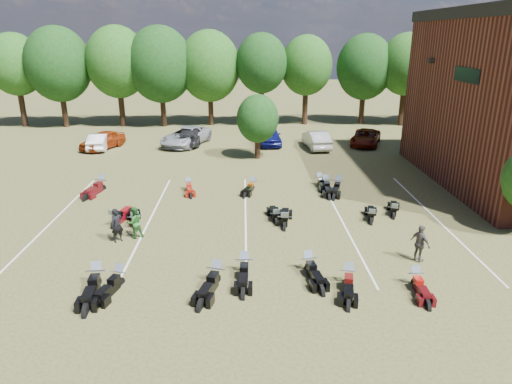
{
  "coord_description": "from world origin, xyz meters",
  "views": [
    {
      "loc": [
        -3.04,
        -18.95,
        9.17
      ],
      "look_at": [
        -2.43,
        4.0,
        1.2
      ],
      "focal_mm": 32.0,
      "sensor_mm": 36.0,
      "label": 1
    }
  ],
  "objects_px": {
    "person_grey": "(420,244)",
    "motorcycle_7": "(115,227)",
    "motorcycle_0": "(98,286)",
    "car_4": "(269,135)",
    "person_black": "(117,225)",
    "motorcycle_14": "(102,190)",
    "person_green": "(135,222)",
    "car_0": "(103,140)",
    "motorcycle_3": "(245,274)"
  },
  "relations": [
    {
      "from": "motorcycle_0",
      "to": "motorcycle_3",
      "type": "xyz_separation_m",
      "value": [
        5.64,
        0.83,
        0.0
      ]
    },
    {
      "from": "motorcycle_0",
      "to": "motorcycle_7",
      "type": "distance_m",
      "value": 5.83
    },
    {
      "from": "car_4",
      "to": "person_grey",
      "type": "xyz_separation_m",
      "value": [
        5.21,
        -22.0,
        0.03
      ]
    },
    {
      "from": "motorcycle_14",
      "to": "car_4",
      "type": "bearing_deg",
      "value": 62.18
    },
    {
      "from": "car_4",
      "to": "motorcycle_3",
      "type": "height_order",
      "value": "car_4"
    },
    {
      "from": "motorcycle_0",
      "to": "motorcycle_14",
      "type": "bearing_deg",
      "value": 101.13
    },
    {
      "from": "person_grey",
      "to": "motorcycle_3",
      "type": "relative_size",
      "value": 0.71
    },
    {
      "from": "person_green",
      "to": "motorcycle_14",
      "type": "relative_size",
      "value": 0.63
    },
    {
      "from": "car_0",
      "to": "motorcycle_14",
      "type": "distance_m",
      "value": 11.38
    },
    {
      "from": "person_green",
      "to": "motorcycle_7",
      "type": "xyz_separation_m",
      "value": [
        -1.34,
        1.31,
        -0.78
      ]
    },
    {
      "from": "person_grey",
      "to": "motorcycle_7",
      "type": "xyz_separation_m",
      "value": [
        -13.91,
        4.05,
        -0.83
      ]
    },
    {
      "from": "car_4",
      "to": "motorcycle_14",
      "type": "relative_size",
      "value": 1.9
    },
    {
      "from": "car_4",
      "to": "motorcycle_14",
      "type": "height_order",
      "value": "car_4"
    },
    {
      "from": "person_grey",
      "to": "motorcycle_3",
      "type": "bearing_deg",
      "value": 67.9
    },
    {
      "from": "person_grey",
      "to": "person_green",
      "type": "bearing_deg",
      "value": 48.8
    },
    {
      "from": "person_green",
      "to": "motorcycle_14",
      "type": "distance_m",
      "value": 7.94
    },
    {
      "from": "car_0",
      "to": "person_grey",
      "type": "relative_size",
      "value": 2.62
    },
    {
      "from": "motorcycle_0",
      "to": "person_black",
      "type": "bearing_deg",
      "value": 89.02
    },
    {
      "from": "person_black",
      "to": "motorcycle_3",
      "type": "xyz_separation_m",
      "value": [
        5.87,
        -3.2,
        -0.81
      ]
    },
    {
      "from": "car_0",
      "to": "person_black",
      "type": "relative_size",
      "value": 2.69
    },
    {
      "from": "person_grey",
      "to": "motorcycle_7",
      "type": "relative_size",
      "value": 0.7
    },
    {
      "from": "person_grey",
      "to": "motorcycle_7",
      "type": "bearing_deg",
      "value": 44.86
    },
    {
      "from": "person_green",
      "to": "motorcycle_0",
      "type": "relative_size",
      "value": 0.62
    },
    {
      "from": "person_black",
      "to": "motorcycle_0",
      "type": "distance_m",
      "value": 4.12
    },
    {
      "from": "car_4",
      "to": "motorcycle_0",
      "type": "xyz_separation_m",
      "value": [
        -7.84,
        -23.71,
        -0.8
      ]
    },
    {
      "from": "car_0",
      "to": "motorcycle_3",
      "type": "distance_m",
      "value": 24.63
    },
    {
      "from": "car_0",
      "to": "motorcycle_0",
      "type": "distance_m",
      "value": 23.27
    },
    {
      "from": "person_black",
      "to": "person_grey",
      "type": "distance_m",
      "value": 13.48
    },
    {
      "from": "car_4",
      "to": "person_green",
      "type": "bearing_deg",
      "value": -113.84
    },
    {
      "from": "motorcycle_7",
      "to": "person_black",
      "type": "bearing_deg",
      "value": 123.58
    },
    {
      "from": "car_0",
      "to": "motorcycle_7",
      "type": "relative_size",
      "value": 1.84
    },
    {
      "from": "motorcycle_0",
      "to": "motorcycle_7",
      "type": "xyz_separation_m",
      "value": [
        -0.86,
        5.76,
        0.0
      ]
    },
    {
      "from": "person_green",
      "to": "person_grey",
      "type": "bearing_deg",
      "value": 138.92
    },
    {
      "from": "car_4",
      "to": "motorcycle_7",
      "type": "bearing_deg",
      "value": -118.78
    },
    {
      "from": "person_black",
      "to": "motorcycle_0",
      "type": "xyz_separation_m",
      "value": [
        0.23,
        -4.03,
        -0.81
      ]
    },
    {
      "from": "person_grey",
      "to": "motorcycle_7",
      "type": "height_order",
      "value": "person_grey"
    },
    {
      "from": "motorcycle_3",
      "to": "motorcycle_7",
      "type": "height_order",
      "value": "motorcycle_7"
    },
    {
      "from": "car_0",
      "to": "person_black",
      "type": "xyz_separation_m",
      "value": [
        6.0,
        -18.37,
        0.07
      ]
    },
    {
      "from": "car_4",
      "to": "person_black",
      "type": "relative_size",
      "value": 2.91
    },
    {
      "from": "motorcycle_3",
      "to": "motorcycle_7",
      "type": "xyz_separation_m",
      "value": [
        -6.5,
        4.93,
        0.0
      ]
    },
    {
      "from": "motorcycle_0",
      "to": "motorcycle_7",
      "type": "bearing_deg",
      "value": 94.24
    },
    {
      "from": "person_green",
      "to": "motorcycle_3",
      "type": "bearing_deg",
      "value": 116.15
    },
    {
      "from": "car_0",
      "to": "person_green",
      "type": "relative_size",
      "value": 2.79
    },
    {
      "from": "car_0",
      "to": "motorcycle_14",
      "type": "xyz_separation_m",
      "value": [
        3.07,
        -10.93,
        -0.74
      ]
    },
    {
      "from": "car_4",
      "to": "person_grey",
      "type": "height_order",
      "value": "person_grey"
    },
    {
      "from": "car_0",
      "to": "person_grey",
      "type": "xyz_separation_m",
      "value": [
        19.28,
        -20.69,
        0.09
      ]
    },
    {
      "from": "car_0",
      "to": "person_grey",
      "type": "distance_m",
      "value": 28.28
    },
    {
      "from": "car_0",
      "to": "car_4",
      "type": "distance_m",
      "value": 14.13
    },
    {
      "from": "car_0",
      "to": "motorcycle_0",
      "type": "bearing_deg",
      "value": -49.54
    },
    {
      "from": "motorcycle_3",
      "to": "motorcycle_7",
      "type": "bearing_deg",
      "value": 144.85
    }
  ]
}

